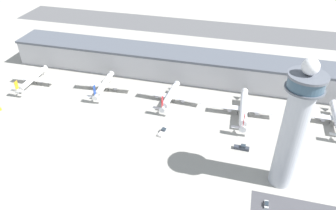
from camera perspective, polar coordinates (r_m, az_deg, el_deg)
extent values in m
plane|color=#9E9B93|center=(178.99, 1.36, -6.29)|extent=(1000.00, 1000.00, 0.00)
cube|color=#B2B2B7|center=(231.37, 5.49, 6.39)|extent=(273.43, 22.00, 17.64)
cube|color=#4C515B|center=(227.07, 5.62, 8.54)|extent=(273.43, 25.00, 1.60)
cube|color=#515154|center=(324.61, 8.56, 12.86)|extent=(410.15, 44.00, 0.01)
cylinder|color=#ADB2BC|center=(150.37, 20.58, -5.65)|extent=(10.52, 10.52, 50.45)
cylinder|color=#565B66|center=(136.39, 22.71, 2.68)|extent=(15.32, 15.32, 0.80)
cylinder|color=#334C60|center=(135.09, 22.97, 3.67)|extent=(14.09, 14.09, 4.71)
cylinder|color=#565B66|center=(133.79, 23.24, 4.72)|extent=(15.32, 15.32, 1.00)
sphere|color=white|center=(132.13, 23.60, 6.15)|extent=(6.62, 6.62, 6.62)
cylinder|color=white|center=(245.24, -22.52, 4.27)|extent=(4.31, 27.99, 3.44)
cone|color=white|center=(256.29, -20.72, 6.00)|extent=(3.54, 3.20, 3.44)
cone|color=white|center=(234.35, -24.54, 2.32)|extent=(3.22, 4.22, 3.10)
cube|color=white|center=(245.90, -22.42, 4.22)|extent=(30.59, 5.34, 0.44)
cylinder|color=#A8A8B2|center=(250.64, -23.47, 4.25)|extent=(2.01, 3.84, 1.89)
cylinder|color=#A8A8B2|center=(243.63, -20.99, 3.99)|extent=(2.01, 3.84, 1.89)
cube|color=orange|center=(231.69, -24.90, 3.15)|extent=(0.39, 2.81, 5.51)
cube|color=white|center=(233.37, -24.72, 2.24)|extent=(9.69, 2.30, 0.24)
cylinder|color=black|center=(255.64, -20.89, 5.11)|extent=(0.28, 0.28, 2.59)
cylinder|color=black|center=(245.15, -21.93, 3.59)|extent=(0.28, 0.28, 2.59)
cylinder|color=black|center=(247.79, -22.86, 3.69)|extent=(0.28, 0.28, 2.59)
cylinder|color=white|center=(223.43, -11.11, 3.51)|extent=(5.77, 24.70, 3.95)
cone|color=white|center=(234.73, -9.96, 5.24)|extent=(4.20, 3.84, 3.95)
cone|color=white|center=(211.99, -12.43, 1.51)|extent=(3.90, 4.99, 3.55)
cube|color=white|center=(224.16, -11.05, 3.42)|extent=(38.62, 7.27, 0.44)
cylinder|color=#A8A8B2|center=(228.41, -12.83, 3.45)|extent=(2.49, 4.49, 2.17)
cylinder|color=#A8A8B2|center=(222.96, -8.99, 3.12)|extent=(2.49, 4.49, 2.17)
cube|color=navy|center=(208.59, -12.69, 2.56)|extent=(0.51, 2.81, 6.32)
cube|color=white|center=(210.75, -12.57, 1.41)|extent=(11.17, 2.82, 0.24)
cylinder|color=black|center=(233.88, -10.12, 4.19)|extent=(0.28, 0.28, 2.51)
cylinder|color=black|center=(223.89, -10.39, 2.70)|extent=(0.28, 0.28, 2.51)
cylinder|color=black|center=(225.77, -11.71, 2.82)|extent=(0.28, 0.28, 2.51)
cylinder|color=silver|center=(207.82, 0.35, 1.65)|extent=(5.23, 24.30, 4.16)
cone|color=silver|center=(219.22, 1.41, 3.52)|extent=(4.32, 3.92, 4.16)
cone|color=silver|center=(196.26, -0.89, -0.54)|extent=(3.96, 5.15, 3.74)
cube|color=silver|center=(208.60, 0.39, 1.55)|extent=(41.26, 6.22, 0.44)
cylinder|color=#A8A8B2|center=(212.34, -1.77, 1.78)|extent=(2.49, 4.67, 2.29)
cylinder|color=#A8A8B2|center=(208.17, 2.74, 1.02)|extent=(2.49, 4.67, 2.29)
cube|color=red|center=(192.44, -1.00, 0.62)|extent=(0.42, 2.81, 6.65)
cube|color=silver|center=(194.94, -1.02, -0.66)|extent=(11.72, 2.52, 0.24)
cylinder|color=black|center=(218.36, 1.18, 2.40)|extent=(0.28, 0.28, 2.30)
cylinder|color=black|center=(208.63, 1.08, 0.73)|extent=(0.28, 0.28, 2.30)
cylinder|color=black|center=(210.04, -0.44, 0.99)|extent=(0.28, 0.28, 2.30)
cylinder|color=silver|center=(200.10, 13.04, -0.55)|extent=(5.66, 31.54, 4.47)
cone|color=silver|center=(215.03, 13.17, 2.08)|extent=(4.62, 4.19, 4.47)
cone|color=silver|center=(185.13, 12.87, -3.72)|extent=(4.23, 5.51, 4.02)
cube|color=silver|center=(201.06, 13.01, -0.64)|extent=(38.28, 5.85, 0.44)
cylinder|color=#A8A8B2|center=(202.43, 10.73, -0.52)|extent=(2.64, 5.01, 2.46)
cylinder|color=#A8A8B2|center=(203.17, 15.21, -1.07)|extent=(2.64, 5.01, 2.46)
cube|color=red|center=(180.83, 13.09, -2.47)|extent=(0.41, 2.81, 7.15)
cube|color=silver|center=(183.69, 12.87, -3.89)|extent=(12.58, 2.48, 0.24)
cylinder|color=black|center=(214.21, 13.03, 0.81)|extent=(0.28, 0.28, 2.79)
cylinder|color=black|center=(202.17, 13.78, -1.53)|extent=(0.28, 0.28, 2.79)
cylinder|color=black|center=(201.88, 12.02, -1.32)|extent=(0.28, 0.28, 2.79)
cone|color=silver|center=(222.93, 26.89, 0.07)|extent=(4.56, 4.11, 4.53)
cylinder|color=#A8A8B2|center=(211.79, 25.33, -2.01)|extent=(2.53, 5.00, 2.49)
cylinder|color=black|center=(222.03, 26.77, -1.12)|extent=(0.28, 0.28, 2.41)
cylinder|color=black|center=(211.97, 26.34, -2.73)|extent=(0.28, 0.28, 2.41)
cube|color=black|center=(184.32, -0.87, -4.86)|extent=(3.96, 7.44, 0.12)
cube|color=silver|center=(183.94, -0.87, -4.72)|extent=(4.36, 8.77, 1.33)
cube|color=#232D38|center=(183.76, -0.75, -4.28)|extent=(2.76, 2.96, 1.09)
cube|color=black|center=(178.21, 12.63, -7.50)|extent=(6.75, 2.39, 0.12)
cube|color=#2D333D|center=(177.72, 12.66, -7.32)|extent=(8.03, 2.51, 1.62)
cube|color=#232D38|center=(176.78, 12.98, -7.00)|extent=(2.44, 2.12, 1.32)
cube|color=black|center=(155.01, 16.73, -16.36)|extent=(1.67, 3.57, 0.12)
cube|color=silver|center=(154.73, 16.76, -16.27)|extent=(1.74, 4.25, 0.87)
cube|color=#232D38|center=(154.07, 16.80, -16.11)|extent=(1.52, 2.34, 0.71)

